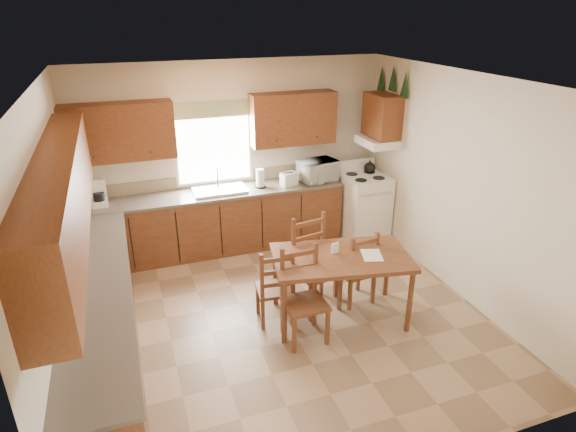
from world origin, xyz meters
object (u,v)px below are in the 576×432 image
object	(u,v)px
chair_far_right	(305,298)
chair_near_right	(355,266)
stove	(363,207)
microwave	(318,171)
dining_table	(340,287)
chair_far_left	(317,266)
chair_near_left	(274,284)

from	to	relation	value
chair_far_right	chair_near_right	bearing A→B (deg)	30.12
stove	microwave	bearing A→B (deg)	156.97
microwave	dining_table	xyz separation A→B (m)	(-0.61, -2.12, -0.67)
chair_far_left	chair_far_right	xyz separation A→B (m)	(-0.35, -0.52, -0.04)
chair_near_right	chair_far_right	bearing A→B (deg)	23.74
chair_near_right	chair_far_left	world-z (taller)	chair_far_left
dining_table	chair_near_left	size ratio (longest dim) A/B	1.59
stove	microwave	distance (m)	0.93
microwave	chair_near_right	distance (m)	1.97
dining_table	microwave	bearing A→B (deg)	85.26
stove	microwave	xyz separation A→B (m)	(-0.68, 0.24, 0.59)
chair_far_right	dining_table	bearing A→B (deg)	24.33
microwave	chair_near_left	xyz separation A→B (m)	(-1.33, -1.92, -0.60)
chair_near_left	chair_far_left	world-z (taller)	chair_far_left
chair_near_left	chair_far_right	distance (m)	0.49
microwave	chair_near_right	xyz separation A→B (m)	(-0.28, -1.86, -0.60)
stove	chair_near_left	world-z (taller)	stove
dining_table	chair_near_right	world-z (taller)	chair_near_right
dining_table	chair_near_left	xyz separation A→B (m)	(-0.72, 0.20, 0.07)
chair_near_left	chair_far_left	distance (m)	0.56
stove	chair_near_right	size ratio (longest dim) A/B	1.03
chair_far_left	chair_far_right	size ratio (longest dim) A/B	1.08
chair_near_left	chair_far_right	bearing A→B (deg)	119.89
microwave	chair_far_right	xyz separation A→B (m)	(-1.13, -2.36, -0.55)
dining_table	chair_far_right	bearing A→B (deg)	-144.02
chair_far_left	microwave	bearing A→B (deg)	56.57
dining_table	chair_far_right	distance (m)	0.59
stove	dining_table	xyz separation A→B (m)	(-1.28, -1.88, -0.08)
chair_far_left	chair_near_right	bearing A→B (deg)	-12.54
chair_near_right	chair_far_left	size ratio (longest dim) A/B	0.84
microwave	chair_far_left	world-z (taller)	microwave
dining_table	chair_near_right	distance (m)	0.43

